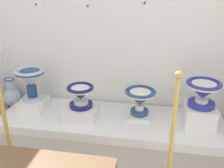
% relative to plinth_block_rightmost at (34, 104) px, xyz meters
% --- Properties ---
extents(wall_back, '(3.65, 0.06, 2.97)m').
position_rel_plinth_block_rightmost_xyz_m(wall_back, '(1.10, 0.44, 1.31)').
color(wall_back, white).
rests_on(wall_back, ground_plane).
extents(display_platform, '(2.87, 0.90, 0.11)m').
position_rel_plinth_block_rightmost_xyz_m(display_platform, '(1.10, -0.06, -0.12)').
color(display_platform, white).
rests_on(display_platform, ground_plane).
extents(plinth_block_rightmost, '(0.34, 0.36, 0.13)m').
position_rel_plinth_block_rightmost_xyz_m(plinth_block_rightmost, '(0.00, 0.00, 0.00)').
color(plinth_block_rightmost, white).
rests_on(plinth_block_rightmost, display_platform).
extents(antique_toilet_rightmost, '(0.39, 0.39, 0.44)m').
position_rel_plinth_block_rightmost_xyz_m(antique_toilet_rightmost, '(0.00, 0.00, 0.37)').
color(antique_toilet_rightmost, silver).
rests_on(antique_toilet_rightmost, plinth_block_rightmost).
extents(plinth_block_central_ornate, '(0.40, 0.39, 0.16)m').
position_rel_plinth_block_rightmost_xyz_m(plinth_block_central_ornate, '(0.73, -0.14, 0.02)').
color(plinth_block_central_ornate, white).
rests_on(plinth_block_central_ornate, display_platform).
extents(antique_toilet_central_ornate, '(0.34, 0.34, 0.28)m').
position_rel_plinth_block_rightmost_xyz_m(antique_toilet_central_ornate, '(0.73, -0.14, 0.27)').
color(antique_toilet_central_ornate, navy).
rests_on(antique_toilet_central_ornate, plinth_block_central_ornate).
extents(plinth_block_slender_white, '(0.29, 0.32, 0.05)m').
position_rel_plinth_block_rightmost_xyz_m(plinth_block_slender_white, '(1.46, 0.01, -0.04)').
color(plinth_block_slender_white, white).
rests_on(plinth_block_slender_white, display_platform).
extents(antique_toilet_slender_white, '(0.39, 0.39, 0.33)m').
position_rel_plinth_block_rightmost_xyz_m(antique_toilet_slender_white, '(1.46, 0.01, 0.21)').
color(antique_toilet_slender_white, navy).
rests_on(antique_toilet_slender_white, plinth_block_slender_white).
extents(plinth_block_broad_patterned, '(0.35, 0.39, 0.26)m').
position_rel_plinth_block_rightmost_xyz_m(plinth_block_broad_patterned, '(2.20, -0.05, 0.06)').
color(plinth_block_broad_patterned, white).
rests_on(plinth_block_broad_patterned, display_platform).
extents(antique_toilet_broad_patterned, '(0.41, 0.41, 0.31)m').
position_rel_plinth_block_rightmost_xyz_m(antique_toilet_broad_patterned, '(2.20, -0.05, 0.39)').
color(antique_toilet_broad_patterned, '#2C3292').
rests_on(antique_toilet_broad_patterned, plinth_block_broad_patterned).
extents(info_placard_first, '(0.10, 0.01, 0.14)m').
position_rel_plinth_block_rightmost_xyz_m(info_placard_first, '(0.03, 0.40, 1.25)').
color(info_placard_first, white).
extents(info_placard_second, '(0.09, 0.01, 0.13)m').
position_rel_plinth_block_rightmost_xyz_m(info_placard_second, '(0.74, 0.40, 1.24)').
color(info_placard_second, white).
extents(info_placard_third, '(0.13, 0.01, 0.12)m').
position_rel_plinth_block_rightmost_xyz_m(info_placard_third, '(1.48, 0.40, 1.29)').
color(info_placard_third, white).
extents(decorative_vase_corner, '(0.25, 0.25, 0.46)m').
position_rel_plinth_block_rightmost_xyz_m(decorative_vase_corner, '(-0.43, 0.17, 0.01)').
color(decorative_vase_corner, '#3F4F98').
rests_on(decorative_vase_corner, ground_plane).
extents(stanchion_post_near_left, '(0.23, 0.23, 1.04)m').
position_rel_plinth_block_rightmost_xyz_m(stanchion_post_near_left, '(0.24, -1.02, 0.17)').
color(stanchion_post_near_left, gold).
rests_on(stanchion_post_near_left, ground_plane).
extents(stanchion_post_near_right, '(0.26, 0.26, 1.08)m').
position_rel_plinth_block_rightmost_xyz_m(stanchion_post_near_right, '(1.82, -0.93, 0.14)').
color(stanchion_post_near_right, gold).
rests_on(stanchion_post_near_right, ground_plane).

